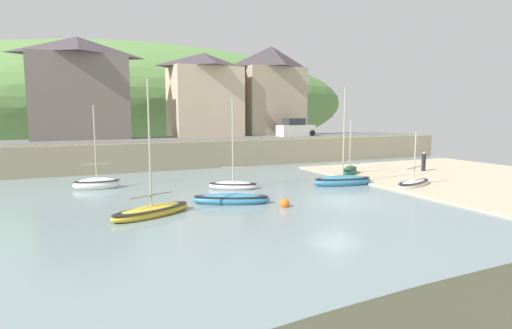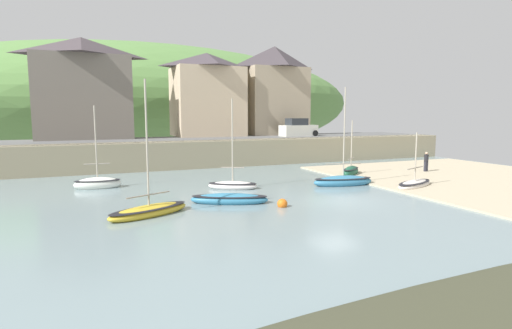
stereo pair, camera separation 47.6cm
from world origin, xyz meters
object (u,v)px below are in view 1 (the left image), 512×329
(waterfront_building_left, at_px, (80,88))
(sailboat_far_left, at_px, (343,181))
(mooring_buoy, at_px, (284,204))
(person_on_slipway, at_px, (424,160))
(rowboat_small_beached, at_px, (152,211))
(parked_car_near_slipway, at_px, (295,129))
(sailboat_blue_trim, at_px, (414,184))
(waterfront_building_right, at_px, (271,90))
(motorboat_with_cabin, at_px, (233,185))
(sailboat_tall_mast, at_px, (97,184))
(sailboat_nearest_shore, at_px, (349,171))
(waterfront_building_centre, at_px, (204,94))
(dinghy_open_wooden, at_px, (231,199))

(waterfront_building_left, distance_m, sailboat_far_left, 27.48)
(mooring_buoy, bearing_deg, person_on_slipway, 21.96)
(waterfront_building_left, bearing_deg, mooring_buoy, -70.03)
(rowboat_small_beached, relative_size, sailboat_far_left, 0.97)
(waterfront_building_left, distance_m, parked_car_near_slipway, 22.45)
(person_on_slipway, relative_size, mooring_buoy, 2.97)
(sailboat_blue_trim, relative_size, sailboat_far_left, 0.61)
(waterfront_building_right, height_order, sailboat_blue_trim, waterfront_building_right)
(waterfront_building_left, xyz_separation_m, motorboat_with_cabin, (8.63, -19.45, -7.13))
(waterfront_building_right, height_order, rowboat_small_beached, waterfront_building_right)
(waterfront_building_left, relative_size, rowboat_small_beached, 1.49)
(sailboat_tall_mast, bearing_deg, mooring_buoy, -44.61)
(sailboat_nearest_shore, distance_m, person_on_slipway, 6.78)
(waterfront_building_right, height_order, sailboat_far_left, waterfront_building_right)
(waterfront_building_centre, relative_size, person_on_slipway, 5.58)
(person_on_slipway, bearing_deg, waterfront_building_centre, 125.24)
(rowboat_small_beached, xyz_separation_m, mooring_buoy, (6.71, -0.91, -0.08))
(sailboat_nearest_shore, bearing_deg, mooring_buoy, 178.99)
(sailboat_far_left, bearing_deg, sailboat_nearest_shore, 57.11)
(dinghy_open_wooden, relative_size, motorboat_with_cabin, 0.74)
(motorboat_with_cabin, distance_m, mooring_buoy, 6.04)
(waterfront_building_left, height_order, waterfront_building_right, waterfront_building_right)
(parked_car_near_slipway, xyz_separation_m, person_on_slipway, (4.27, -14.26, -2.22))
(waterfront_building_right, xyz_separation_m, parked_car_near_slipway, (0.78, -4.50, -4.41))
(mooring_buoy, bearing_deg, parked_car_near_slipway, 59.51)
(waterfront_building_left, height_order, waterfront_building_centre, waterfront_building_left)
(motorboat_with_cabin, height_order, person_on_slipway, motorboat_with_cabin)
(waterfront_building_right, distance_m, rowboat_small_beached, 31.48)
(sailboat_blue_trim, xyz_separation_m, person_on_slipway, (6.00, 4.99, 0.76))
(sailboat_nearest_shore, distance_m, sailboat_far_left, 4.80)
(sailboat_blue_trim, bearing_deg, waterfront_building_right, 65.68)
(sailboat_blue_trim, distance_m, sailboat_tall_mast, 20.92)
(waterfront_building_centre, bearing_deg, waterfront_building_left, 180.00)
(sailboat_blue_trim, xyz_separation_m, dinghy_open_wooden, (-12.87, 0.26, -0.00))
(person_on_slipway, bearing_deg, sailboat_tall_mast, 173.37)
(motorboat_with_cabin, distance_m, sailboat_tall_mast, 8.90)
(waterfront_building_left, xyz_separation_m, rowboat_small_beached, (2.54, -24.55, -7.14))
(waterfront_building_centre, xyz_separation_m, rowboat_small_beached, (-10.07, -24.55, -6.74))
(mooring_buoy, bearing_deg, motorboat_with_cabin, 95.93)
(waterfront_building_left, distance_m, sailboat_nearest_shore, 27.01)
(person_on_slipway, height_order, mooring_buoy, person_on_slipway)
(waterfront_building_right, bearing_deg, sailboat_blue_trim, -92.29)
(sailboat_nearest_shore, bearing_deg, rowboat_small_beached, 163.36)
(motorboat_with_cabin, relative_size, mooring_buoy, 10.92)
(sailboat_far_left, bearing_deg, waterfront_building_left, 136.20)
(waterfront_building_centre, relative_size, sailboat_blue_trim, 2.19)
(waterfront_building_centre, bearing_deg, person_on_slipway, -54.76)
(waterfront_building_centre, bearing_deg, rowboat_small_beached, -112.31)
(sailboat_nearest_shore, xyz_separation_m, sailboat_far_left, (-3.21, -3.57, -0.02))
(sailboat_blue_trim, bearing_deg, sailboat_nearest_shore, 73.97)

